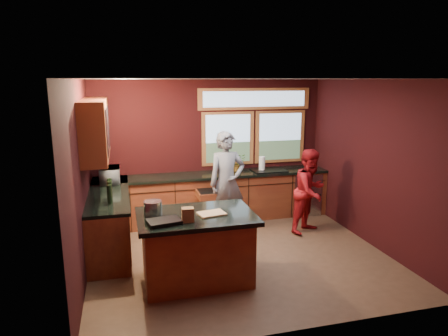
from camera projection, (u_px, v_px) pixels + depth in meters
name	position (u px, v px, depth m)	size (l,w,h in m)	color
floor	(239.00, 255.00, 6.25)	(4.50, 4.50, 0.00)	brown
room_shell	(196.00, 140.00, 6.02)	(4.52, 4.02, 2.71)	black
back_counter	(224.00, 196.00, 7.80)	(4.50, 0.64, 0.93)	#5D2316
left_counter	(109.00, 220.00, 6.48)	(0.64, 2.30, 0.93)	#5D2316
island	(197.00, 247.00, 5.39)	(1.55, 1.05, 0.95)	#5D2316
person_grey	(227.00, 183.00, 7.05)	(0.66, 0.44, 1.82)	slate
person_red	(310.00, 191.00, 7.08)	(0.73, 0.57, 1.51)	maroon
microwave	(110.00, 175.00, 6.92)	(0.50, 0.34, 0.28)	#999999
potted_plant	(237.00, 163.00, 7.78)	(0.32, 0.28, 0.36)	#999999
paper_towel	(262.00, 164.00, 7.86)	(0.12, 0.12, 0.28)	white
cutting_board	(212.00, 213.00, 5.29)	(0.35, 0.25, 0.02)	tan
stock_pot	(153.00, 208.00, 5.27)	(0.24, 0.24, 0.18)	#B9B9BE
paper_bag	(188.00, 215.00, 4.99)	(0.15, 0.12, 0.18)	brown
black_tray	(164.00, 222.00, 4.93)	(0.40, 0.28, 0.05)	black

